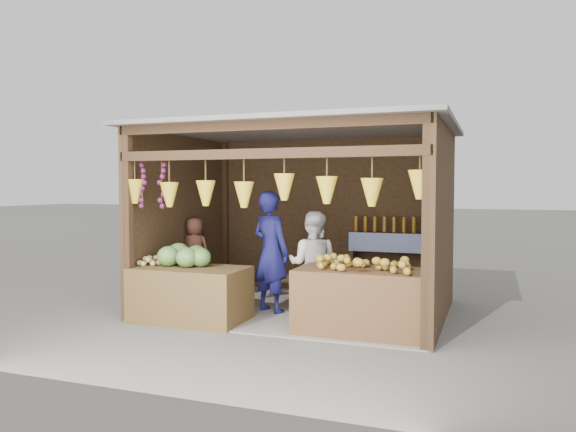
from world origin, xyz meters
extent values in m
plane|color=#514F49|center=(0.00, 0.00, 0.00)|extent=(80.00, 80.00, 0.00)
cube|color=slate|center=(0.00, 0.00, 0.01)|extent=(4.00, 3.00, 0.02)
cube|color=black|center=(0.00, 1.50, 1.30)|extent=(4.00, 0.06, 2.60)
cube|color=black|center=(-2.00, 0.00, 1.30)|extent=(0.06, 3.00, 2.60)
cube|color=black|center=(2.00, 0.00, 1.30)|extent=(0.06, 3.00, 2.60)
cube|color=#605B54|center=(0.00, 0.00, 2.63)|extent=(4.30, 3.30, 0.06)
cube|color=black|center=(-1.94, -1.44, 1.30)|extent=(0.11, 0.11, 2.60)
cube|color=black|center=(1.94, -1.44, 1.30)|extent=(0.11, 0.11, 2.60)
cube|color=black|center=(-1.94, 1.44, 1.30)|extent=(0.11, 0.11, 2.60)
cube|color=black|center=(1.94, 1.44, 1.30)|extent=(0.11, 0.11, 2.60)
cube|color=black|center=(0.00, -1.44, 2.20)|extent=(4.00, 0.12, 0.12)
cube|color=black|center=(0.00, -1.44, 2.54)|extent=(4.00, 0.12, 0.12)
cube|color=#382314|center=(1.05, 1.30, 1.05)|extent=(1.25, 0.30, 0.05)
cube|color=#382314|center=(0.47, 1.30, 0.53)|extent=(0.05, 0.28, 1.05)
cube|color=#382314|center=(1.64, 1.30, 0.53)|extent=(0.05, 0.28, 1.05)
cube|color=blue|center=(1.05, 1.14, 0.92)|extent=(1.25, 0.02, 0.30)
cube|color=#4E371A|center=(-1.19, -1.12, 0.36)|extent=(1.50, 0.85, 0.73)
cube|color=#4B3419|center=(1.15, -0.98, 0.40)|extent=(1.64, 0.85, 0.80)
cube|color=black|center=(-1.79, 0.08, 0.14)|extent=(0.30, 0.30, 0.28)
imported|color=#141348|center=(-0.36, -0.28, 0.87)|extent=(0.75, 0.64, 1.75)
imported|color=beige|center=(0.30, -0.38, 0.74)|extent=(0.74, 0.59, 1.47)
imported|color=#573123|center=(-1.79, 0.08, 0.80)|extent=(0.52, 0.36, 1.04)
camera|label=1|loc=(2.62, -7.67, 1.80)|focal=35.00mm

